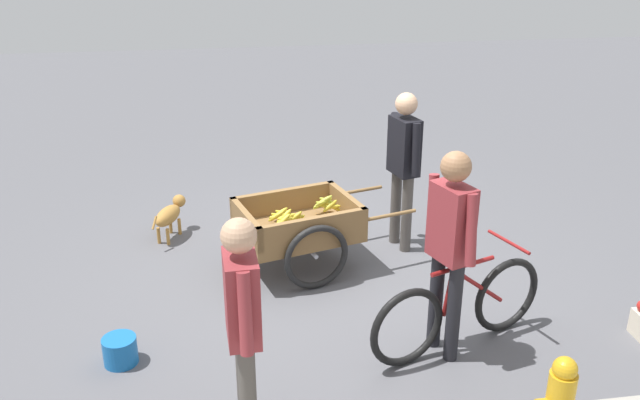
{
  "coord_description": "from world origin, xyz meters",
  "views": [
    {
      "loc": [
        1.02,
        5.82,
        3.27
      ],
      "look_at": [
        0.13,
        -0.07,
        0.75
      ],
      "focal_mm": 38.78,
      "sensor_mm": 36.0,
      "label": 1
    }
  ],
  "objects_px": {
    "vendor_person": "(404,157)",
    "cyclist_person": "(450,237)",
    "bicycle": "(459,308)",
    "dog": "(170,214)",
    "plastic_bucket": "(120,350)",
    "fruit_cart": "(298,227)",
    "bystander_person": "(243,315)"
  },
  "relations": [
    {
      "from": "cyclist_person",
      "to": "bystander_person",
      "type": "relative_size",
      "value": 1.04
    },
    {
      "from": "dog",
      "to": "bystander_person",
      "type": "bearing_deg",
      "value": 101.54
    },
    {
      "from": "bicycle",
      "to": "dog",
      "type": "height_order",
      "value": "bicycle"
    },
    {
      "from": "bicycle",
      "to": "dog",
      "type": "xyz_separation_m",
      "value": [
        2.38,
        -2.39,
        -0.08
      ]
    },
    {
      "from": "fruit_cart",
      "to": "cyclist_person",
      "type": "distance_m",
      "value": 1.92
    },
    {
      "from": "dog",
      "to": "plastic_bucket",
      "type": "distance_m",
      "value": 2.24
    },
    {
      "from": "fruit_cart",
      "to": "cyclist_person",
      "type": "relative_size",
      "value": 1.06
    },
    {
      "from": "fruit_cart",
      "to": "dog",
      "type": "relative_size",
      "value": 2.88
    },
    {
      "from": "fruit_cart",
      "to": "plastic_bucket",
      "type": "xyz_separation_m",
      "value": [
        1.56,
        1.34,
        -0.32
      ]
    },
    {
      "from": "fruit_cart",
      "to": "bystander_person",
      "type": "bearing_deg",
      "value": 75.11
    },
    {
      "from": "bicycle",
      "to": "dog",
      "type": "bearing_deg",
      "value": -45.15
    },
    {
      "from": "bicycle",
      "to": "cyclist_person",
      "type": "relative_size",
      "value": 0.94
    },
    {
      "from": "bicycle",
      "to": "dog",
      "type": "relative_size",
      "value": 2.53
    },
    {
      "from": "vendor_person",
      "to": "plastic_bucket",
      "type": "relative_size",
      "value": 6.2
    },
    {
      "from": "vendor_person",
      "to": "bicycle",
      "type": "height_order",
      "value": "vendor_person"
    },
    {
      "from": "bystander_person",
      "to": "dog",
      "type": "bearing_deg",
      "value": -78.46
    },
    {
      "from": "fruit_cart",
      "to": "bicycle",
      "type": "bearing_deg",
      "value": 125.99
    },
    {
      "from": "vendor_person",
      "to": "fruit_cart",
      "type": "bearing_deg",
      "value": 15.68
    },
    {
      "from": "bystander_person",
      "to": "plastic_bucket",
      "type": "bearing_deg",
      "value": -46.73
    },
    {
      "from": "bicycle",
      "to": "dog",
      "type": "distance_m",
      "value": 3.37
    },
    {
      "from": "plastic_bucket",
      "to": "bystander_person",
      "type": "relative_size",
      "value": 0.16
    },
    {
      "from": "vendor_person",
      "to": "bystander_person",
      "type": "xyz_separation_m",
      "value": [
        1.72,
        2.65,
        -0.02
      ]
    },
    {
      "from": "fruit_cart",
      "to": "vendor_person",
      "type": "xyz_separation_m",
      "value": [
        -1.1,
        -0.31,
        0.55
      ]
    },
    {
      "from": "dog",
      "to": "bicycle",
      "type": "bearing_deg",
      "value": 134.85
    },
    {
      "from": "bicycle",
      "to": "bystander_person",
      "type": "bearing_deg",
      "value": 25.61
    },
    {
      "from": "fruit_cart",
      "to": "vendor_person",
      "type": "relative_size",
      "value": 1.09
    },
    {
      "from": "plastic_bucket",
      "to": "vendor_person",
      "type": "bearing_deg",
      "value": -148.18
    },
    {
      "from": "fruit_cart",
      "to": "bicycle",
      "type": "xyz_separation_m",
      "value": [
        -1.1,
        1.51,
        -0.08
      ]
    },
    {
      "from": "vendor_person",
      "to": "cyclist_person",
      "type": "xyz_separation_m",
      "value": [
        0.15,
        1.87,
        0.03
      ]
    },
    {
      "from": "dog",
      "to": "bystander_person",
      "type": "relative_size",
      "value": 0.39
    },
    {
      "from": "bicycle",
      "to": "plastic_bucket",
      "type": "height_order",
      "value": "bicycle"
    },
    {
      "from": "vendor_person",
      "to": "bicycle",
      "type": "bearing_deg",
      "value": 89.92
    }
  ]
}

